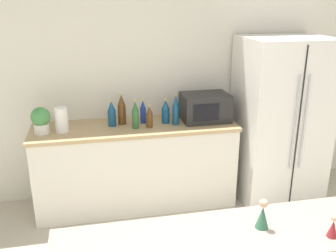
# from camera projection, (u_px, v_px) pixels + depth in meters

# --- Properties ---
(wall_back) EXTENTS (8.00, 0.06, 2.55)m
(wall_back) POSITION_uv_depth(u_px,v_px,m) (157.00, 79.00, 4.00)
(wall_back) COLOR silver
(wall_back) RESTS_ON ground_plane
(back_counter) EXTENTS (2.05, 0.63, 0.88)m
(back_counter) POSITION_uv_depth(u_px,v_px,m) (136.00, 165.00, 3.91)
(back_counter) COLOR silver
(back_counter) RESTS_ON ground_plane
(refrigerator) EXTENTS (0.87, 0.77, 1.73)m
(refrigerator) POSITION_uv_depth(u_px,v_px,m) (280.00, 120.00, 3.99)
(refrigerator) COLOR silver
(refrigerator) RESTS_ON ground_plane
(potted_plant) EXTENTS (0.18, 0.18, 0.25)m
(potted_plant) POSITION_uv_depth(u_px,v_px,m) (41.00, 120.00, 3.51)
(potted_plant) COLOR silver
(potted_plant) RESTS_ON back_counter
(paper_towel_roll) EXTENTS (0.12, 0.12, 0.24)m
(paper_towel_roll) POSITION_uv_depth(u_px,v_px,m) (62.00, 120.00, 3.55)
(paper_towel_roll) COLOR white
(paper_towel_roll) RESTS_ON back_counter
(microwave) EXTENTS (0.48, 0.37, 0.28)m
(microwave) POSITION_uv_depth(u_px,v_px,m) (205.00, 107.00, 3.88)
(microwave) COLOR black
(microwave) RESTS_ON back_counter
(back_bottle_0) EXTENTS (0.07, 0.07, 0.31)m
(back_bottle_0) POSITION_uv_depth(u_px,v_px,m) (176.00, 110.00, 3.75)
(back_bottle_0) COLOR navy
(back_bottle_0) RESTS_ON back_counter
(back_bottle_1) EXTENTS (0.06, 0.06, 0.25)m
(back_bottle_1) POSITION_uv_depth(u_px,v_px,m) (143.00, 112.00, 3.81)
(back_bottle_1) COLOR navy
(back_bottle_1) RESTS_ON back_counter
(back_bottle_2) EXTENTS (0.08, 0.08, 0.32)m
(back_bottle_2) POSITION_uv_depth(u_px,v_px,m) (122.00, 110.00, 3.77)
(back_bottle_2) COLOR brown
(back_bottle_2) RESTS_ON back_counter
(back_bottle_3) EXTENTS (0.08, 0.08, 0.26)m
(back_bottle_3) POSITION_uv_depth(u_px,v_px,m) (112.00, 114.00, 3.72)
(back_bottle_3) COLOR navy
(back_bottle_3) RESTS_ON back_counter
(back_bottle_4) EXTENTS (0.08, 0.08, 0.25)m
(back_bottle_4) POSITION_uv_depth(u_px,v_px,m) (166.00, 112.00, 3.80)
(back_bottle_4) COLOR navy
(back_bottle_4) RESTS_ON back_counter
(back_bottle_5) EXTENTS (0.07, 0.07, 0.29)m
(back_bottle_5) POSITION_uv_depth(u_px,v_px,m) (135.00, 115.00, 3.64)
(back_bottle_5) COLOR #2D6033
(back_bottle_5) RESTS_ON back_counter
(back_bottle_6) EXTENTS (0.06, 0.06, 0.23)m
(back_bottle_6) POSITION_uv_depth(u_px,v_px,m) (149.00, 117.00, 3.68)
(back_bottle_6) COLOR brown
(back_bottle_6) RESTS_ON back_counter
(wise_man_figurine_blue) EXTENTS (0.07, 0.07, 0.16)m
(wise_man_figurine_blue) POSITION_uv_depth(u_px,v_px,m) (263.00, 215.00, 1.87)
(wise_man_figurine_blue) COLOR #33664C
(wise_man_figurine_blue) RESTS_ON bar_counter
(wise_man_figurine_crimson) EXTENTS (0.05, 0.05, 0.12)m
(wise_man_figurine_crimson) POSITION_uv_depth(u_px,v_px,m) (333.00, 227.00, 1.80)
(wise_man_figurine_crimson) COLOR maroon
(wise_man_figurine_crimson) RESTS_ON bar_counter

